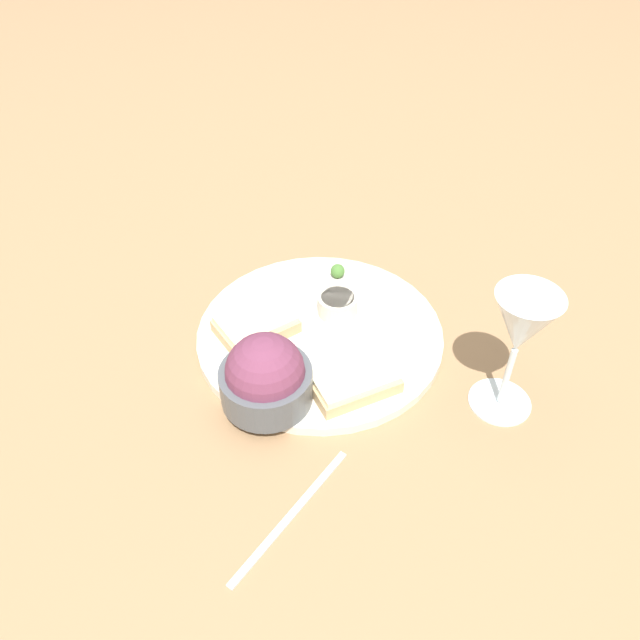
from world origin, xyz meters
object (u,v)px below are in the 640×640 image
(salad_bowl, at_px, (266,377))
(cheese_toast_near, at_px, (256,324))
(wine_glass, at_px, (521,330))
(fork, at_px, (291,514))
(sauce_ramekin, at_px, (337,304))
(cheese_toast_far, at_px, (354,381))

(salad_bowl, xyz_separation_m, cheese_toast_near, (-0.07, -0.10, -0.02))
(wine_glass, bearing_deg, fork, -15.00)
(salad_bowl, relative_size, fork, 0.58)
(sauce_ramekin, height_order, cheese_toast_near, sauce_ramekin)
(wine_glass, bearing_deg, cheese_toast_near, -66.77)
(sauce_ramekin, height_order, wine_glass, wine_glass)
(sauce_ramekin, relative_size, cheese_toast_near, 0.49)
(sauce_ramekin, distance_m, fork, 0.32)
(cheese_toast_near, relative_size, wine_glass, 0.66)
(wine_glass, xyz_separation_m, fork, (0.29, -0.08, -0.12))
(sauce_ramekin, xyz_separation_m, cheese_toast_near, (0.11, -0.05, -0.00))
(sauce_ramekin, height_order, cheese_toast_far, sauce_ramekin)
(cheese_toast_near, relative_size, fork, 0.59)
(salad_bowl, xyz_separation_m, wine_glass, (-0.20, 0.21, 0.07))
(cheese_toast_near, distance_m, fork, 0.28)
(salad_bowl, relative_size, sauce_ramekin, 2.00)
(cheese_toast_near, height_order, cheese_toast_far, same)
(salad_bowl, distance_m, cheese_toast_near, 0.12)
(salad_bowl, xyz_separation_m, sauce_ramekin, (-0.18, -0.04, -0.02))
(sauce_ramekin, relative_size, wine_glass, 0.33)
(fork, bearing_deg, cheese_toast_near, -124.74)
(cheese_toast_far, bearing_deg, salad_bowl, -38.33)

